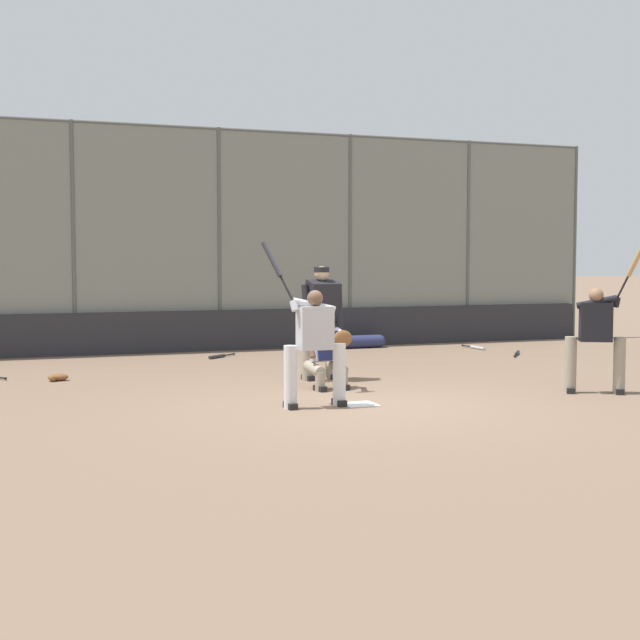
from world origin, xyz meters
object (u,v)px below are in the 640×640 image
Objects in this scene: umpire_home at (321,319)px; fielding_glove_on_dirt at (57,377)px; batter_on_deck at (596,336)px; catcher_behind_plate at (327,350)px; equipment_bag_dugout_side at (360,342)px; spare_bat_third_base_side at (219,356)px; spare_bat_first_base_side at (476,348)px; batter_at_plate at (314,343)px; spare_bat_by_padding at (517,353)px.

umpire_home is 5.66× the size of fielding_glove_on_dirt.
catcher_behind_plate is at bearing -178.05° from batter_on_deck.
batter_on_deck reaches higher than equipment_bag_dugout_side.
spare_bat_first_base_side is (-5.54, 0.20, -0.00)m from spare_bat_third_base_side.
batter_at_plate is 4.79m from fielding_glove_on_dirt.
batter_on_deck reaches higher than spare_bat_first_base_side.
batter_at_plate is 7.51m from spare_bat_by_padding.
spare_bat_by_padding is at bearing 98.07° from batter_on_deck.
equipment_bag_dugout_side is (0.59, -7.18, -0.68)m from batter_on_deck.
batter_on_deck is at bearing 174.92° from batter_at_plate.
equipment_bag_dugout_side reaches higher than fielding_glove_on_dirt.
equipment_bag_dugout_side is (-3.55, -6.92, -0.68)m from batter_at_plate.
spare_bat_by_padding and spare_bat_third_base_side have the same top height.
umpire_home is 2.03× the size of spare_bat_first_base_side.
catcher_behind_plate is (-0.72, -1.44, -0.25)m from batter_at_plate.
catcher_behind_plate is at bearing -117.98° from batter_at_plate.
umpire_home is at bearing -113.66° from batter_at_plate.
equipment_bag_dugout_side is (2.39, -2.37, 0.11)m from spare_bat_by_padding.
catcher_behind_plate is 0.95× the size of equipment_bag_dugout_side.
spare_bat_third_base_side is 0.56× the size of equipment_bag_dugout_side.
batter_at_plate is 7.80m from equipment_bag_dugout_side.
spare_bat_third_base_side is at bearing -143.32° from fielding_glove_on_dirt.
batter_at_plate is 1.63m from catcher_behind_plate.
spare_bat_first_base_side is (-4.79, -3.45, -0.93)m from umpire_home.
spare_bat_first_base_side is 0.76× the size of equipment_bag_dugout_side.
umpire_home reaches higher than fielding_glove_on_dirt.
spare_bat_first_base_side is at bearing 43.69° from spare_bat_by_padding.
spare_bat_third_base_side is at bearing -91.10° from catcher_behind_plate.
umpire_home is at bearing 61.51° from spare_bat_third_base_side.
catcher_behind_plate reaches higher than fielding_glove_on_dirt.
batter_at_plate is at bearing 164.55° from spare_bat_by_padding.
batter_at_plate is 8.28m from spare_bat_first_base_side.
batter_on_deck reaches higher than fielding_glove_on_dirt.
umpire_home reaches higher than catcher_behind_plate.
batter_on_deck is at bearing 146.31° from catcher_behind_plate.
batter_at_plate reaches higher than equipment_bag_dugout_side.
equipment_bag_dugout_side is at bearing -153.73° from fielding_glove_on_dirt.
equipment_bag_dugout_side reaches higher than spare_bat_third_base_side.
catcher_behind_plate is 1.47× the size of spare_bat_by_padding.
batter_at_plate is at bearing 62.85° from equipment_bag_dugout_side.
catcher_behind_plate reaches higher than spare_bat_third_base_side.
spare_bat_first_base_side is at bearing 154.96° from equipment_bag_dugout_side.
batter_at_plate is 6.73× the size of fielding_glove_on_dirt.
fielding_glove_on_dirt is at bearing 132.39° from spare_bat_by_padding.
batter_at_plate reaches higher than spare_bat_first_base_side.
spare_bat_first_base_side is (-1.64, -6.14, -0.78)m from batter_on_deck.
umpire_home is (-0.99, -2.43, 0.14)m from batter_at_plate.
batter_on_deck is 3.23× the size of spare_bat_third_base_side.
spare_bat_third_base_side is (0.49, -4.63, -0.54)m from catcher_behind_plate.
batter_on_deck is at bearing -17.64° from spare_bat_first_base_side.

